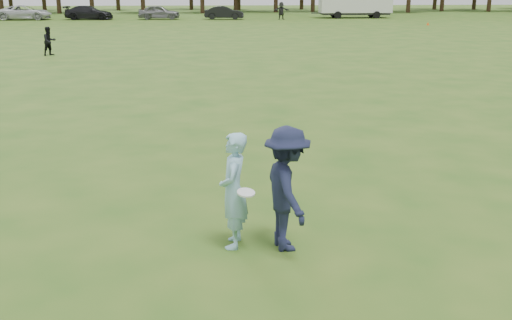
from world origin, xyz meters
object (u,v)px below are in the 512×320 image
at_px(car_e, 159,12).
at_px(thrower, 234,191).
at_px(player_far_a, 49,41).
at_px(player_far_d, 281,11).
at_px(car_d, 89,13).
at_px(cargo_trailer, 355,2).
at_px(car_f, 224,13).
at_px(car_c, 25,13).
at_px(field_cone, 428,24).
at_px(defender, 287,189).

bearing_deg(car_e, thrower, -173.34).
height_order(player_far_a, player_far_d, player_far_d).
distance_m(player_far_d, car_d, 20.84).
bearing_deg(cargo_trailer, player_far_d, -164.16).
bearing_deg(car_f, player_far_a, 167.15).
distance_m(car_c, car_d, 6.81).
xyz_separation_m(player_far_a, car_e, (2.98, 33.31, -0.02)).
relative_size(player_far_a, car_e, 0.35).
relative_size(car_e, cargo_trailer, 0.50).
bearing_deg(thrower, field_cone, 163.97).
bearing_deg(field_cone, car_d, 162.31).
relative_size(thrower, car_c, 0.33).
height_order(field_cone, cargo_trailer, cargo_trailer).
relative_size(player_far_a, field_cone, 5.23).
distance_m(defender, field_cone, 51.85).
xyz_separation_m(thrower, cargo_trailer, (15.39, 60.45, 0.87)).
bearing_deg(player_far_d, car_f, 169.27).
height_order(car_e, field_cone, car_e).
distance_m(thrower, car_c, 62.60).
distance_m(thrower, player_far_d, 58.38).
distance_m(player_far_d, field_cone, 16.26).
relative_size(player_far_d, car_f, 0.44).
relative_size(defender, field_cone, 6.38).
xyz_separation_m(defender, cargo_trailer, (14.59, 60.58, 0.82)).
distance_m(thrower, car_f, 58.60).
bearing_deg(car_c, car_d, -93.40).
bearing_deg(car_d, car_c, 92.72).
bearing_deg(car_d, thrower, -163.02).
height_order(car_d, car_e, car_e).
bearing_deg(car_e, cargo_trailer, -86.08).
height_order(car_c, car_d, car_c).
distance_m(player_far_a, player_far_d, 36.12).
xyz_separation_m(defender, car_e, (-7.36, 59.20, -0.19)).
relative_size(player_far_d, cargo_trailer, 0.21).
height_order(thrower, defender, defender).
distance_m(player_far_a, car_f, 34.36).
bearing_deg(cargo_trailer, car_c, -177.74).
relative_size(thrower, car_d, 0.35).
xyz_separation_m(car_f, field_cone, (19.13, -10.44, -0.55)).
bearing_deg(player_far_a, car_e, 38.51).
bearing_deg(cargo_trailer, car_e, -176.40).
xyz_separation_m(player_far_a, car_c, (-11.36, 33.26, -0.02)).
bearing_deg(car_c, defender, -162.43).
xyz_separation_m(car_d, car_f, (14.62, -0.32, -0.04)).
bearing_deg(car_f, car_c, 93.09).
distance_m(car_d, car_e, 7.52).
xyz_separation_m(thrower, car_c, (-20.89, 59.01, -0.14)).
height_order(car_d, cargo_trailer, cargo_trailer).
height_order(defender, car_c, defender).
bearing_deg(car_d, cargo_trailer, -83.49).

